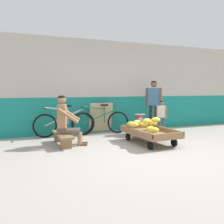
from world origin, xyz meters
name	(u,v)px	position (x,y,z in m)	size (l,w,h in m)	color
ground_plane	(150,155)	(0.00, 0.00, 0.00)	(80.00, 80.00, 0.00)	#A39E93
back_wall	(101,87)	(0.00, 2.89, 1.35)	(16.00, 0.30, 2.71)	#19847A
banana_cart	(150,133)	(0.52, 0.89, 0.24)	(0.91, 1.48, 0.36)	#8E6B47
banana_pile	(145,124)	(0.41, 0.93, 0.46)	(0.85, 1.44, 0.27)	yellow
low_bench	(62,136)	(-1.44, 1.48, 0.20)	(0.32, 1.11, 0.27)	olive
vendor_seated	(66,121)	(-1.35, 1.45, 0.57)	(0.73, 0.59, 1.14)	#9E704C
plastic_crate	(140,130)	(0.79, 1.89, 0.15)	(0.36, 0.28, 0.30)	red
weighing_scale	(140,119)	(0.79, 1.89, 0.45)	(0.30, 0.30, 0.29)	#28282D
bicycle_near_left	(64,124)	(-1.21, 2.48, 0.35)	(1.66, 0.48, 0.86)	black
bicycle_far_left	(101,122)	(-0.17, 2.43, 0.35)	(1.66, 0.48, 0.86)	black
sign_board	(101,118)	(-0.09, 2.68, 0.44)	(0.70, 0.19, 0.89)	#C6B289
customer_adult	(154,100)	(1.39, 2.16, 0.95)	(0.37, 0.37, 1.53)	#232328
customer_child	(161,114)	(1.35, 1.68, 0.59)	(0.23, 0.24, 0.96)	#38425B
shopping_bag	(147,133)	(0.80, 1.51, 0.12)	(0.18, 0.12, 0.24)	green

